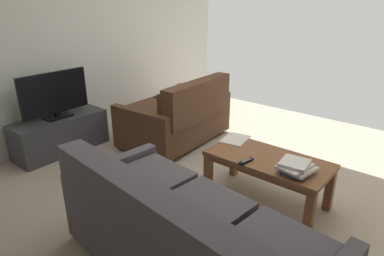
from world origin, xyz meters
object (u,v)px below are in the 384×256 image
object	(u,v)px
sofa_main	(182,237)
book_stack	(296,167)
flat_tv	(54,94)
tv_stand	(61,134)
coffee_table	(268,165)
loose_magazine	(235,139)
loveseat_near	(179,116)
tv_remote	(246,161)

from	to	relation	value
sofa_main	book_stack	xyz separation A→B (m)	(-0.26, -1.13, 0.14)
flat_tv	book_stack	bearing A→B (deg)	-169.18
flat_tv	book_stack	xyz separation A→B (m)	(-2.81, -0.54, -0.23)
sofa_main	tv_stand	world-z (taller)	sofa_main
coffee_table	loose_magazine	size ratio (longest dim) A/B	3.68
book_stack	loveseat_near	bearing A→B (deg)	-18.58
loose_magazine	flat_tv	bearing A→B (deg)	11.71
flat_tv	loose_magazine	world-z (taller)	flat_tv
book_stack	tv_remote	bearing A→B (deg)	13.03
loveseat_near	coffee_table	xyz separation A→B (m)	(-1.57, 0.52, 0.02)
loveseat_near	flat_tv	size ratio (longest dim) A/B	1.70
sofa_main	flat_tv	xyz separation A→B (m)	(2.55, -0.59, 0.38)
book_stack	sofa_main	bearing A→B (deg)	76.77
flat_tv	loveseat_near	bearing A→B (deg)	-128.56
loose_magazine	loveseat_near	bearing A→B (deg)	-27.86
loveseat_near	book_stack	size ratio (longest dim) A/B	4.44
loose_magazine	tv_remote	bearing A→B (deg)	123.98
loose_magazine	book_stack	bearing A→B (deg)	150.48
book_stack	coffee_table	bearing A→B (deg)	-20.03
flat_tv	coffee_table	bearing A→B (deg)	-165.51
sofa_main	flat_tv	size ratio (longest dim) A/B	2.32
tv_stand	flat_tv	xyz separation A→B (m)	(-0.00, 0.00, 0.51)
coffee_table	sofa_main	bearing A→B (deg)	91.82
loveseat_near	coffee_table	bearing A→B (deg)	161.70
tv_stand	sofa_main	bearing A→B (deg)	166.97
tv_stand	loveseat_near	bearing A→B (deg)	-128.58
sofa_main	coffee_table	distance (m)	1.24
loveseat_near	book_stack	world-z (taller)	loveseat_near
tv_stand	tv_remote	size ratio (longest dim) A/B	6.90
loveseat_near	loose_magazine	size ratio (longest dim) A/B	4.83
flat_tv	tv_remote	xyz separation A→B (m)	(-2.40, -0.44, -0.28)
coffee_table	book_stack	distance (m)	0.35
coffee_table	loose_magazine	world-z (taller)	loose_magazine
book_stack	loose_magazine	bearing A→B (deg)	-19.56
sofa_main	coffee_table	bearing A→B (deg)	-88.18
coffee_table	book_stack	xyz separation A→B (m)	(-0.30, 0.11, 0.13)
sofa_main	tv_remote	world-z (taller)	sofa_main
tv_remote	loveseat_near	bearing A→B (deg)	-26.41
loveseat_near	tv_remote	bearing A→B (deg)	153.59
sofa_main	loose_magazine	bearing A→B (deg)	-70.13
tv_remote	book_stack	bearing A→B (deg)	-166.97
loveseat_near	tv_remote	size ratio (longest dim) A/B	8.82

